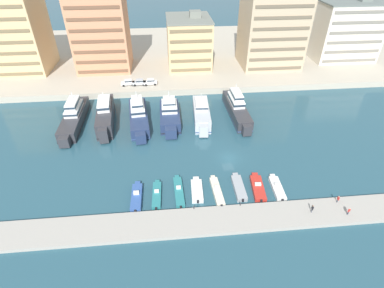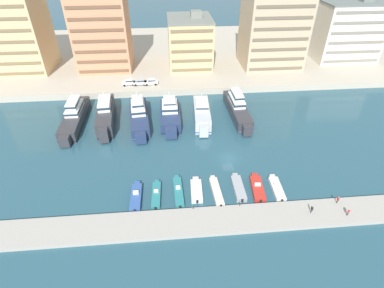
{
  "view_description": "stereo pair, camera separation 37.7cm",
  "coord_description": "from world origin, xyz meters",
  "px_view_note": "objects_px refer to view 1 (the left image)",
  "views": [
    {
      "loc": [
        -12.98,
        -50.4,
        40.79
      ],
      "look_at": [
        -7.88,
        2.61,
        2.5
      ],
      "focal_mm": 28.0,
      "sensor_mm": 36.0,
      "label": 1
    },
    {
      "loc": [
        -12.6,
        -50.43,
        40.79
      ],
      "look_at": [
        -7.88,
        2.61,
        2.5
      ],
      "focal_mm": 28.0,
      "sensor_mm": 36.0,
      "label": 2
    }
  ],
  "objects_px": {
    "pedestrian_near_edge": "(349,211)",
    "motorboat_white_right": "(277,188)",
    "yacht_navy_center_left": "(170,114)",
    "motorboat_grey_center_right": "(239,187)",
    "motorboat_blue_far_left": "(137,197)",
    "motorboat_white_center_left": "(197,190)",
    "motorboat_teal_mid_left": "(179,192)",
    "yacht_silver_center": "(201,113)",
    "pedestrian_far_side": "(338,199)",
    "motorboat_teal_left": "(157,195)",
    "yacht_charcoal_center_right": "(237,108)",
    "car_silver_left": "(139,82)",
    "motorboat_cream_center": "(217,191)",
    "car_white_mid_left": "(150,82)",
    "pedestrian_mid_deck": "(312,208)",
    "yacht_charcoal_far_left": "(74,116)",
    "car_white_far_left": "(128,82)",
    "motorboat_red_mid_right": "(258,187)",
    "yacht_navy_mid_left": "(139,115)",
    "yacht_charcoal_left": "(105,115)"
  },
  "relations": [
    {
      "from": "yacht_navy_mid_left",
      "to": "car_silver_left",
      "type": "height_order",
      "value": "yacht_navy_mid_left"
    },
    {
      "from": "yacht_charcoal_far_left",
      "to": "motorboat_red_mid_right",
      "type": "distance_m",
      "value": 49.26
    },
    {
      "from": "yacht_navy_center_left",
      "to": "pedestrian_far_side",
      "type": "relative_size",
      "value": 10.7
    },
    {
      "from": "motorboat_white_center_left",
      "to": "pedestrian_far_side",
      "type": "xyz_separation_m",
      "value": [
        24.83,
        -5.63,
        1.07
      ]
    },
    {
      "from": "yacht_navy_center_left",
      "to": "car_white_far_left",
      "type": "bearing_deg",
      "value": 121.74
    },
    {
      "from": "yacht_navy_mid_left",
      "to": "car_white_mid_left",
      "type": "xyz_separation_m",
      "value": [
        2.76,
        19.0,
        0.76
      ]
    },
    {
      "from": "motorboat_teal_mid_left",
      "to": "pedestrian_far_side",
      "type": "relative_size",
      "value": 5.54
    },
    {
      "from": "motorboat_white_center_left",
      "to": "motorboat_white_right",
      "type": "bearing_deg",
      "value": -2.57
    },
    {
      "from": "yacht_navy_center_left",
      "to": "motorboat_grey_center_right",
      "type": "distance_m",
      "value": 29.17
    },
    {
      "from": "yacht_charcoal_far_left",
      "to": "yacht_navy_mid_left",
      "type": "relative_size",
      "value": 1.1
    },
    {
      "from": "car_silver_left",
      "to": "yacht_navy_center_left",
      "type": "bearing_deg",
      "value": -65.99
    },
    {
      "from": "motorboat_red_mid_right",
      "to": "pedestrian_near_edge",
      "type": "xyz_separation_m",
      "value": [
        13.52,
        -8.24,
        1.17
      ]
    },
    {
      "from": "yacht_navy_mid_left",
      "to": "pedestrian_mid_deck",
      "type": "xyz_separation_m",
      "value": [
        31.34,
        -34.09,
        -0.41
      ]
    },
    {
      "from": "motorboat_teal_mid_left",
      "to": "car_white_mid_left",
      "type": "xyz_separation_m",
      "value": [
        -5.91,
        45.64,
        2.38
      ]
    },
    {
      "from": "yacht_charcoal_center_right",
      "to": "pedestrian_far_side",
      "type": "bearing_deg",
      "value": -71.87
    },
    {
      "from": "yacht_silver_center",
      "to": "motorboat_teal_mid_left",
      "type": "bearing_deg",
      "value": -105.89
    },
    {
      "from": "motorboat_cream_center",
      "to": "motorboat_red_mid_right",
      "type": "xyz_separation_m",
      "value": [
        7.99,
        0.19,
        0.0
      ]
    },
    {
      "from": "yacht_charcoal_center_right",
      "to": "car_silver_left",
      "type": "xyz_separation_m",
      "value": [
        -26.47,
        17.51,
        0.69
      ]
    },
    {
      "from": "car_white_far_left",
      "to": "pedestrian_far_side",
      "type": "bearing_deg",
      "value": -51.49
    },
    {
      "from": "motorboat_blue_far_left",
      "to": "motorboat_white_center_left",
      "type": "relative_size",
      "value": 1.15
    },
    {
      "from": "pedestrian_near_edge",
      "to": "pedestrian_mid_deck",
      "type": "xyz_separation_m",
      "value": [
        -6.04,
        1.1,
        0.08
      ]
    },
    {
      "from": "pedestrian_far_side",
      "to": "yacht_charcoal_far_left",
      "type": "bearing_deg",
      "value": 147.77
    },
    {
      "from": "motorboat_white_right",
      "to": "yacht_navy_center_left",
      "type": "bearing_deg",
      "value": 125.79
    },
    {
      "from": "yacht_navy_mid_left",
      "to": "car_white_mid_left",
      "type": "height_order",
      "value": "yacht_navy_mid_left"
    },
    {
      "from": "pedestrian_mid_deck",
      "to": "motorboat_teal_left",
      "type": "bearing_deg",
      "value": 165.27
    },
    {
      "from": "yacht_charcoal_far_left",
      "to": "motorboat_white_right",
      "type": "relative_size",
      "value": 3.02
    },
    {
      "from": "car_white_far_left",
      "to": "yacht_charcoal_far_left",
      "type": "bearing_deg",
      "value": -124.69
    },
    {
      "from": "motorboat_teal_left",
      "to": "motorboat_cream_center",
      "type": "xyz_separation_m",
      "value": [
        11.34,
        -0.1,
        -0.0
      ]
    },
    {
      "from": "motorboat_blue_far_left",
      "to": "motorboat_teal_left",
      "type": "distance_m",
      "value": 3.73
    },
    {
      "from": "motorboat_red_mid_right",
      "to": "motorboat_blue_far_left",
      "type": "bearing_deg",
      "value": -179.12
    },
    {
      "from": "car_silver_left",
      "to": "car_white_mid_left",
      "type": "xyz_separation_m",
      "value": [
        3.35,
        -0.01,
        0.0
      ]
    },
    {
      "from": "car_white_far_left",
      "to": "car_silver_left",
      "type": "relative_size",
      "value": 1.03
    },
    {
      "from": "motorboat_teal_mid_left",
      "to": "motorboat_grey_center_right",
      "type": "distance_m",
      "value": 11.52
    },
    {
      "from": "motorboat_red_mid_right",
      "to": "motorboat_white_right",
      "type": "height_order",
      "value": "motorboat_red_mid_right"
    },
    {
      "from": "pedestrian_near_edge",
      "to": "yacht_charcoal_far_left",
      "type": "bearing_deg",
      "value": 145.82
    },
    {
      "from": "yacht_navy_center_left",
      "to": "motorboat_teal_mid_left",
      "type": "relative_size",
      "value": 1.93
    },
    {
      "from": "yacht_charcoal_center_right",
      "to": "motorboat_teal_left",
      "type": "relative_size",
      "value": 2.79
    },
    {
      "from": "motorboat_cream_center",
      "to": "car_white_far_left",
      "type": "relative_size",
      "value": 1.96
    },
    {
      "from": "motorboat_cream_center",
      "to": "pedestrian_mid_deck",
      "type": "xyz_separation_m",
      "value": [
        15.47,
        -6.95,
        1.26
      ]
    },
    {
      "from": "motorboat_blue_far_left",
      "to": "pedestrian_mid_deck",
      "type": "distance_m",
      "value": 31.3
    },
    {
      "from": "pedestrian_near_edge",
      "to": "motorboat_white_right",
      "type": "bearing_deg",
      "value": 141.5
    },
    {
      "from": "yacht_charcoal_center_right",
      "to": "motorboat_white_right",
      "type": "bearing_deg",
      "value": -86.7
    },
    {
      "from": "car_white_mid_left",
      "to": "motorboat_red_mid_right",
      "type": "bearing_deg",
      "value": -65.33
    },
    {
      "from": "motorboat_red_mid_right",
      "to": "pedestrian_near_edge",
      "type": "distance_m",
      "value": 15.88
    },
    {
      "from": "motorboat_teal_mid_left",
      "to": "pedestrian_mid_deck",
      "type": "bearing_deg",
      "value": -18.21
    },
    {
      "from": "yacht_silver_center",
      "to": "pedestrian_mid_deck",
      "type": "distance_m",
      "value": 37.13
    },
    {
      "from": "yacht_charcoal_center_right",
      "to": "motorboat_grey_center_right",
      "type": "relative_size",
      "value": 2.79
    },
    {
      "from": "motorboat_white_right",
      "to": "car_white_mid_left",
      "type": "bearing_deg",
      "value": 118.13
    },
    {
      "from": "yacht_charcoal_left",
      "to": "pedestrian_far_side",
      "type": "bearing_deg",
      "value": -35.96
    },
    {
      "from": "car_white_mid_left",
      "to": "yacht_charcoal_center_right",
      "type": "bearing_deg",
      "value": -37.13
    }
  ]
}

